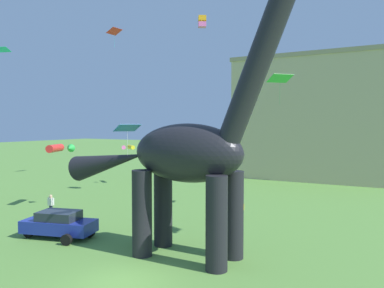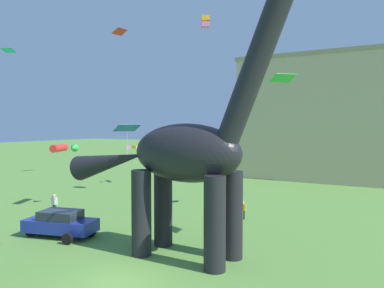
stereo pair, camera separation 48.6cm
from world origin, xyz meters
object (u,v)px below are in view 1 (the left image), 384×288
person_photographer (241,208)px  kite_high_right (127,128)px  kite_mid_right (280,79)px  kite_far_left (114,31)px  kite_mid_center (129,147)px  kite_high_left (58,148)px  person_strolling_adult (51,203)px  dinosaur_sculpture (186,153)px  kite_apex (3,50)px  parked_sedan_left (59,224)px  kite_drifting (202,22)px

person_photographer → kite_high_right: bearing=32.6°
kite_mid_right → kite_far_left: bearing=159.3°
person_photographer → kite_mid_right: (1.95, 2.45, 9.16)m
kite_mid_center → kite_mid_right: bearing=-18.4°
kite_mid_center → person_photographer: bearing=-27.4°
kite_high_left → person_strolling_adult: bearing=-54.7°
dinosaur_sculpture → kite_apex: dinosaur_sculpture is taller
person_photographer → kite_far_left: kite_far_left is taller
kite_high_right → kite_mid_center: bearing=128.2°
kite_mid_right → kite_high_right: kite_mid_right is taller
person_strolling_adult → kite_mid_center: size_ratio=0.93×
kite_apex → kite_high_left: 11.90m
parked_sedan_left → kite_mid_center: 20.49m
kite_mid_center → kite_mid_right: (18.66, -6.20, 5.81)m
person_photographer → kite_drifting: (-5.24, 4.06, 14.47)m
person_photographer → kite_mid_center: size_ratio=0.75×
person_photographer → kite_high_right: 11.38m
dinosaur_sculpture → kite_apex: (-22.60, 6.01, 8.14)m
kite_mid_center → kite_mid_right: 20.50m
parked_sedan_left → person_strolling_adult: (-4.80, 3.56, 0.12)m
kite_mid_center → person_strolling_adult: bearing=-73.5°
person_photographer → kite_high_left: bearing=-28.6°
kite_apex → kite_mid_center: 15.53m
kite_high_left → kite_mid_right: 17.78m
dinosaur_sculpture → parked_sedan_left: size_ratio=3.19×
person_strolling_adult → kite_drifting: bearing=-57.7°
parked_sedan_left → kite_drifting: size_ratio=4.89×
kite_far_left → kite_high_right: (18.30, -20.57, -11.16)m
dinosaur_sculpture → kite_high_left: 15.28m
person_strolling_adult → kite_far_left: kite_far_left is taller
kite_high_right → kite_far_left: bearing=131.7°
kite_apex → kite_high_left: (8.13, -1.12, -8.61)m
kite_high_right → kite_high_left: bearing=153.2°
kite_apex → kite_far_left: kite_far_left is taller
parked_sedan_left → person_photographer: (7.61, 9.41, -0.05)m
kite_drifting → kite_high_right: bearing=-78.0°
person_photographer → kite_high_right: (-2.34, -9.57, 5.69)m
kite_apex → kite_mid_center: (5.33, 11.27, -9.25)m
kite_drifting → dinosaur_sculpture: bearing=-65.4°
person_strolling_adult → kite_mid_right: bearing=-81.8°
kite_drifting → parked_sedan_left: bearing=-100.0°
kite_drifting → kite_apex: kite_drifting is taller
kite_apex → kite_mid_right: kite_apex is taller
dinosaur_sculpture → kite_far_left: (-21.21, 19.63, 12.39)m
kite_apex → kite_mid_center: kite_apex is taller
person_strolling_adult → dinosaur_sculpture: bearing=-124.0°
kite_mid_center → kite_mid_right: kite_mid_right is taller
dinosaur_sculpture → kite_apex: size_ratio=10.13×
kite_mid_right → kite_far_left: (-22.59, 8.54, 7.68)m
parked_sedan_left → person_photographer: bearing=35.7°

